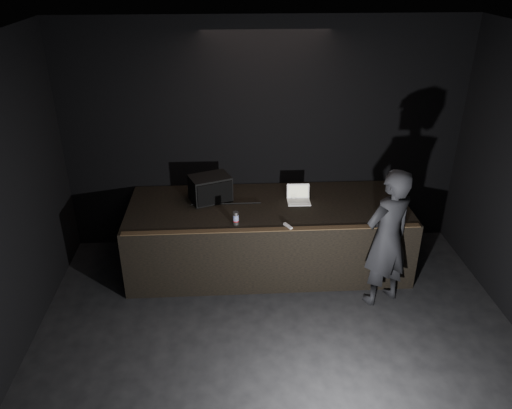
{
  "coord_description": "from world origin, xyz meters",
  "views": [
    {
      "loc": [
        -0.55,
        -3.61,
        4.24
      ],
      "look_at": [
        -0.2,
        2.3,
        1.23
      ],
      "focal_mm": 35.0,
      "sensor_mm": 36.0,
      "label": 1
    }
  ],
  "objects_px": {
    "stage_monitor": "(210,188)",
    "stage_riser": "(268,235)",
    "person": "(387,238)",
    "laptop": "(298,197)",
    "beer_can": "(236,218)"
  },
  "relations": [
    {
      "from": "laptop",
      "to": "beer_can",
      "type": "relative_size",
      "value": 1.84
    },
    {
      "from": "stage_monitor",
      "to": "laptop",
      "type": "relative_size",
      "value": 1.98
    },
    {
      "from": "laptop",
      "to": "person",
      "type": "distance_m",
      "value": 1.47
    },
    {
      "from": "stage_riser",
      "to": "person",
      "type": "bearing_deg",
      "value": -33.12
    },
    {
      "from": "stage_monitor",
      "to": "beer_can",
      "type": "bearing_deg",
      "value": -85.86
    },
    {
      "from": "stage_riser",
      "to": "laptop",
      "type": "height_order",
      "value": "laptop"
    },
    {
      "from": "stage_monitor",
      "to": "beer_can",
      "type": "relative_size",
      "value": 3.64
    },
    {
      "from": "stage_monitor",
      "to": "stage_riser",
      "type": "bearing_deg",
      "value": -35.66
    },
    {
      "from": "beer_can",
      "to": "laptop",
      "type": "bearing_deg",
      "value": 34.81
    },
    {
      "from": "stage_riser",
      "to": "person",
      "type": "height_order",
      "value": "person"
    },
    {
      "from": "stage_monitor",
      "to": "person",
      "type": "bearing_deg",
      "value": -47.93
    },
    {
      "from": "person",
      "to": "stage_riser",
      "type": "bearing_deg",
      "value": -58.0
    },
    {
      "from": "laptop",
      "to": "stage_riser",
      "type": "bearing_deg",
      "value": -164.46
    },
    {
      "from": "stage_monitor",
      "to": "laptop",
      "type": "xyz_separation_m",
      "value": [
        1.27,
        -0.11,
        -0.13
      ]
    },
    {
      "from": "beer_can",
      "to": "person",
      "type": "xyz_separation_m",
      "value": [
        1.93,
        -0.42,
        -0.13
      ]
    }
  ]
}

